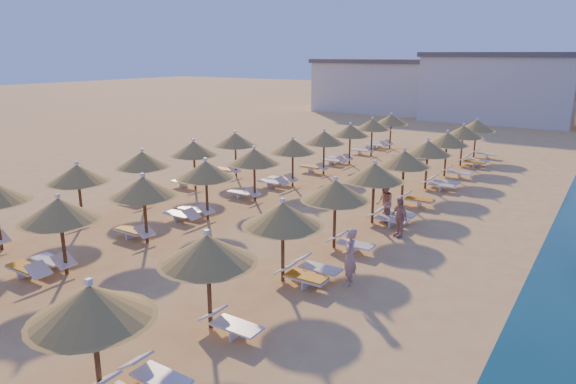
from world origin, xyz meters
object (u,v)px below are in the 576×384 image
Objects in this scene: parasol_row_west at (231,164)px; beachgoer_a at (349,257)px; beachgoer_c at (399,217)px; beachgoer_b at (385,203)px; parasol_row_east at (356,182)px.

beachgoer_a is (8.29, -4.36, -1.28)m from parasol_row_west.
beachgoer_b is (-1.23, 1.41, 0.06)m from beachgoer_c.
beachgoer_a is at bearing -66.34° from parasol_row_east.
parasol_row_east reaches higher than beachgoer_c.
beachgoer_c is 0.87× the size of beachgoer_a.
beachgoer_a is 1.07× the size of beachgoer_b.
beachgoer_a reaches higher than beachgoer_b.
parasol_row_west reaches higher than beachgoer_b.
beachgoer_c is at bearing 25.16° from parasol_row_east.
beachgoer_a is (0.31, -5.11, 0.12)m from beachgoer_c.
beachgoer_a reaches higher than beachgoer_c.
parasol_row_west is (-6.38, 0.00, 0.00)m from parasol_row_east.
beachgoer_b is at bearing 17.76° from parasol_row_west.
parasol_row_west reaches higher than beachgoer_a.
beachgoer_c is at bearing 165.79° from beachgoer_a.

